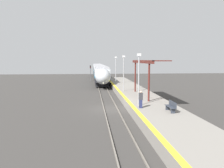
{
  "coord_description": "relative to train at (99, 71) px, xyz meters",
  "views": [
    {
      "loc": [
        -1.99,
        -23.19,
        5.32
      ],
      "look_at": [
        0.59,
        4.44,
        2.24
      ],
      "focal_mm": 35.0,
      "sensor_mm": 36.0,
      "label": 1
    }
  ],
  "objects": [
    {
      "name": "lamppost_mid",
      "position": [
        2.48,
        -28.18,
        1.52
      ],
      "size": [
        0.36,
        0.2,
        5.02
      ],
      "color": "#9E9EA3",
      "rests_on": "platform_right"
    },
    {
      "name": "lamppost_near",
      "position": [
        2.48,
        -38.15,
        1.52
      ],
      "size": [
        0.36,
        0.2,
        5.02
      ],
      "color": "#9E9EA3",
      "rests_on": "platform_right"
    },
    {
      "name": "rail_right",
      "position": [
        0.72,
        -35.37,
        -2.19
      ],
      "size": [
        0.08,
        90.0,
        0.15
      ],
      "primitive_type": "cube",
      "color": "slate",
      "rests_on": "ground_plane"
    },
    {
      "name": "platform_right",
      "position": [
        3.98,
        -35.37,
        -1.82
      ],
      "size": [
        4.59,
        64.0,
        0.91
      ],
      "color": "gray",
      "rests_on": "ground_plane"
    },
    {
      "name": "railway_signal",
      "position": [
        -2.3,
        -3.59,
        0.16
      ],
      "size": [
        0.28,
        0.28,
        3.94
      ],
      "color": "#59595E",
      "rests_on": "ground_plane"
    },
    {
      "name": "station_canopy",
      "position": [
        4.62,
        -32.35,
        2.69
      ],
      "size": [
        2.02,
        10.28,
        4.38
      ],
      "color": "#511E19",
      "rests_on": "platform_right"
    },
    {
      "name": "train",
      "position": [
        0.0,
        0.0,
        0.0
      ],
      "size": [
        2.91,
        43.57,
        3.95
      ],
      "color": "black",
      "rests_on": "ground_plane"
    },
    {
      "name": "ground_plane",
      "position": [
        0.0,
        -35.37,
        -2.27
      ],
      "size": [
        120.0,
        120.0,
        0.0
      ],
      "primitive_type": "plane",
      "color": "#383533"
    },
    {
      "name": "rail_left",
      "position": [
        -0.72,
        -35.37,
        -2.19
      ],
      "size": [
        0.08,
        90.0,
        0.15
      ],
      "primitive_type": "cube",
      "color": "slate",
      "rests_on": "ground_plane"
    },
    {
      "name": "platform_bench",
      "position": [
        4.77,
        -40.78,
        -0.89
      ],
      "size": [
        0.44,
        1.73,
        0.89
      ],
      "color": "#2D333D",
      "rests_on": "platform_right"
    },
    {
      "name": "lamppost_far",
      "position": [
        2.48,
        -18.2,
        1.52
      ],
      "size": [
        0.36,
        0.2,
        5.02
      ],
      "color": "#9E9EA3",
      "rests_on": "platform_right"
    },
    {
      "name": "person_waiting",
      "position": [
        2.48,
        -39.15,
        -0.54
      ],
      "size": [
        0.36,
        0.22,
        1.61
      ],
      "color": "navy",
      "rests_on": "platform_right"
    }
  ]
}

